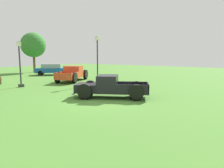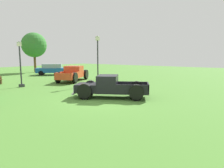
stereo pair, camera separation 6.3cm
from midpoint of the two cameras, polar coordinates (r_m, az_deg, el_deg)
ground_plane at (r=12.65m, az=-2.69°, el=-4.51°), size 80.00×80.00×0.00m
pickup_truck_foreground at (r=13.28m, az=-1.35°, el=-0.83°), size 3.77×5.01×1.46m
pickup_truck_behind_right at (r=22.49m, az=-10.47°, el=2.86°), size 5.53×3.87×1.60m
sedan_distant_b at (r=29.97m, az=-16.10°, el=4.03°), size 4.60×4.58×1.54m
lamp_post_near at (r=19.27m, az=-3.91°, el=6.93°), size 0.36×0.36×4.54m
lamp_post_far at (r=19.27m, az=-24.18°, el=5.32°), size 0.36×0.36×3.94m
oak_tree_east at (r=35.27m, az=-20.92°, el=10.14°), size 3.91×3.91×6.32m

